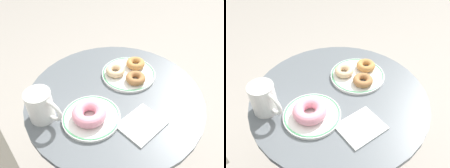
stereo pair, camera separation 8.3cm
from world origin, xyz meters
TOP-DOWN VIEW (x-y plane):
  - cafe_table at (0.00, 0.00)m, footprint 0.61×0.61m
  - plate_left at (-0.12, 0.01)m, footprint 0.18×0.18m
  - plate_right at (0.12, 0.01)m, footprint 0.20×0.20m
  - donut_pink_frosted at (-0.13, 0.01)m, footprint 0.12×0.12m
  - donut_old_fashioned at (0.17, 0.01)m, footprint 0.09×0.09m
  - donut_glazed at (0.09, 0.05)m, footprint 0.10×0.10m
  - donut_cinnamon at (0.10, -0.03)m, footprint 0.09×0.09m
  - paper_napkin at (-0.06, -0.14)m, footprint 0.15×0.14m
  - coffee_mug at (-0.20, 0.14)m, footprint 0.08×0.12m

SIDE VIEW (x-z plane):
  - cafe_table at x=0.00m, z-range 0.13..0.85m
  - paper_napkin at x=-0.06m, z-range 0.72..0.73m
  - plate_left at x=-0.12m, z-range 0.72..0.74m
  - plate_right at x=0.12m, z-range 0.72..0.74m
  - donut_old_fashioned at x=0.17m, z-range 0.73..0.76m
  - donut_glazed at x=0.09m, z-range 0.73..0.76m
  - donut_cinnamon at x=0.10m, z-range 0.73..0.76m
  - donut_pink_frosted at x=-0.13m, z-range 0.73..0.77m
  - coffee_mug at x=-0.20m, z-range 0.72..0.83m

